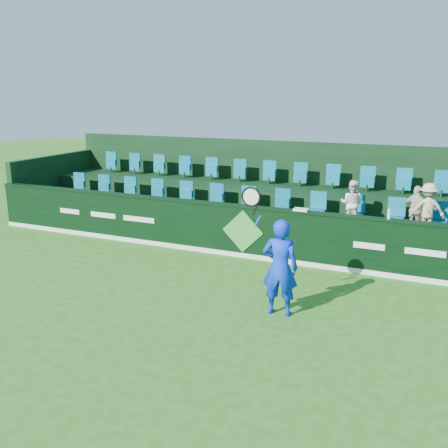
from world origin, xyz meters
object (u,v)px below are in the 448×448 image
at_px(spectator_middle, 416,210).
at_px(spectator_right, 427,209).
at_px(spectator_left, 351,203).
at_px(towel, 301,210).
at_px(tennis_player, 280,267).
at_px(drinks_bottle, 389,214).

distance_m(spectator_middle, spectator_right, 0.26).
xyz_separation_m(spectator_left, towel, (-1.00, -1.12, -0.02)).
bearing_deg(spectator_middle, tennis_player, 85.88).
height_order(spectator_left, towel, spectator_left).
height_order(spectator_left, spectator_middle, spectator_left).
distance_m(tennis_player, drinks_bottle, 3.39).
height_order(tennis_player, towel, tennis_player).
distance_m(spectator_left, spectator_right, 1.78).
bearing_deg(towel, drinks_bottle, 0.00).
bearing_deg(tennis_player, spectator_right, 59.68).
bearing_deg(tennis_player, drinks_bottle, 61.25).
relative_size(spectator_middle, spectator_right, 0.93).
height_order(spectator_middle, towel, spectator_middle).
distance_m(spectator_left, towel, 1.50).
relative_size(spectator_right, drinks_bottle, 5.48).
relative_size(tennis_player, towel, 7.21).
relative_size(tennis_player, drinks_bottle, 11.10).
bearing_deg(drinks_bottle, spectator_left, 132.27).
bearing_deg(spectator_left, towel, 53.19).
xyz_separation_m(spectator_left, drinks_bottle, (1.02, -1.12, 0.07)).
height_order(spectator_right, towel, spectator_right).
bearing_deg(tennis_player, spectator_left, 81.70).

